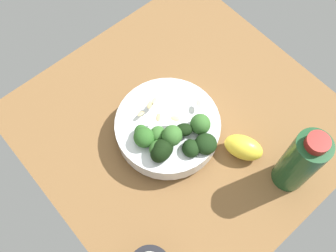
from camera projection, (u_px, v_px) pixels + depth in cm
name	position (u px, v px, depth cm)	size (l,w,h in cm)	color
ground_plane	(182.00, 126.00, 80.61)	(60.02, 60.02, 3.30)	brown
bowl_of_broccoli	(169.00, 130.00, 74.03)	(20.66, 21.52, 10.69)	white
lemon_wedge	(243.00, 147.00, 74.13)	(7.76, 4.64, 4.77)	yellow
bottle_short	(300.00, 162.00, 66.57)	(6.18, 6.18, 17.59)	#194723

